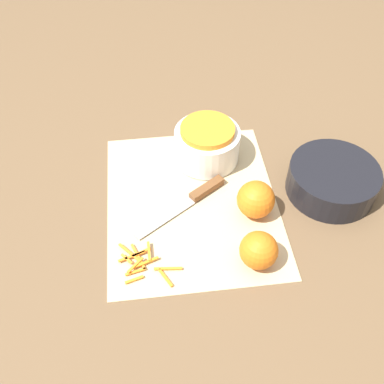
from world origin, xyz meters
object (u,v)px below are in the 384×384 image
at_px(bowl_speckled, 207,143).
at_px(orange_right, 259,250).
at_px(bowl_dark, 332,178).
at_px(knife, 196,196).
at_px(orange_left, 256,200).

height_order(bowl_speckled, orange_right, bowl_speckled).
distance_m(bowl_speckled, bowl_dark, 0.29).
height_order(knife, orange_right, orange_right).
height_order(bowl_dark, knife, bowl_dark).
distance_m(orange_left, orange_right, 0.13).
xyz_separation_m(knife, orange_left, (0.05, 0.12, 0.03)).
relative_size(bowl_dark, orange_left, 2.45).
relative_size(bowl_speckled, bowl_dark, 0.77).
height_order(knife, orange_left, orange_left).
relative_size(orange_left, orange_right, 1.07).
relative_size(bowl_dark, orange_right, 2.62).
bearing_deg(orange_right, orange_left, 170.38).
distance_m(knife, orange_right, 0.20).
distance_m(bowl_speckled, orange_left, 0.19).
relative_size(bowl_dark, knife, 0.93).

